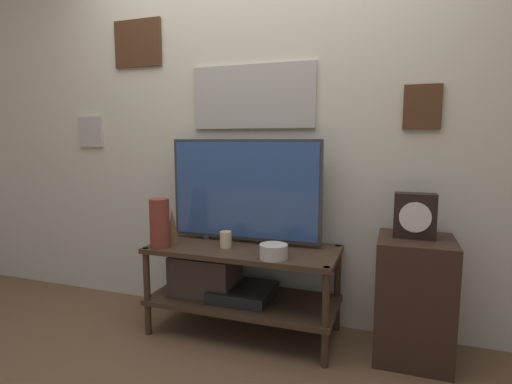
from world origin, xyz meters
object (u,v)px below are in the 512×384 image
(vase_wide_bowl, at_px, (274,251))
(vase_tall_ceramic, at_px, (160,223))
(television, at_px, (245,190))
(candle_jar, at_px, (226,239))
(mantel_clock, at_px, (415,216))
(vase_slim_bronze, at_px, (172,225))

(vase_wide_bowl, bearing_deg, vase_tall_ceramic, -179.94)
(vase_wide_bowl, bearing_deg, television, 134.80)
(vase_tall_ceramic, height_order, vase_wide_bowl, vase_tall_ceramic)
(vase_tall_ceramic, bearing_deg, vase_wide_bowl, 0.06)
(television, bearing_deg, vase_wide_bowl, -45.20)
(television, distance_m, candle_jar, 0.33)
(vase_wide_bowl, height_order, candle_jar, candle_jar)
(television, distance_m, mantel_clock, 1.00)
(television, xyz_separation_m, vase_tall_ceramic, (-0.45, -0.28, -0.19))
(vase_slim_bronze, xyz_separation_m, candle_jar, (0.37, -0.00, -0.06))
(candle_jar, bearing_deg, vase_slim_bronze, 179.41)
(vase_tall_ceramic, bearing_deg, mantel_clock, 9.03)
(vase_wide_bowl, xyz_separation_m, candle_jar, (-0.34, 0.13, 0.01))
(vase_tall_ceramic, relative_size, vase_wide_bowl, 1.93)
(vase_slim_bronze, bearing_deg, television, 18.71)
(television, relative_size, vase_tall_ceramic, 3.29)
(vase_slim_bronze, xyz_separation_m, mantel_clock, (1.43, 0.10, 0.14))
(television, xyz_separation_m, vase_slim_bronze, (-0.44, -0.15, -0.23))
(vase_wide_bowl, distance_m, mantel_clock, 0.78)
(television, distance_m, vase_wide_bowl, 0.49)
(vase_slim_bronze, relative_size, vase_tall_ceramic, 0.74)
(mantel_clock, bearing_deg, vase_tall_ceramic, -170.97)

